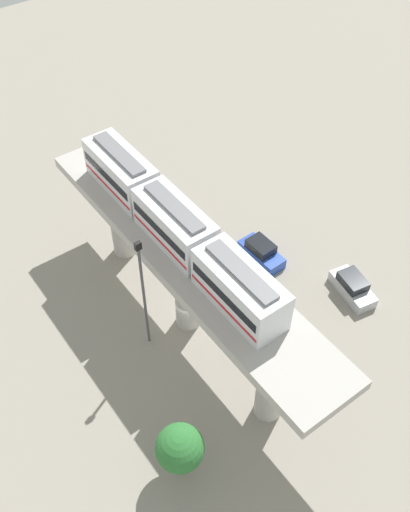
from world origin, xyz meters
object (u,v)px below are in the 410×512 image
object	(u,v)px
train	(175,224)
tree_near_viaduct	(180,448)
parked_car_blue	(261,252)
signal_post	(143,291)
parked_car_silver	(352,287)

from	to	relation	value
train	tree_near_viaduct	xyz separation A→B (m)	(-7.18, -10.57, -6.31)
parked_car_blue	tree_near_viaduct	distance (m)	19.63
train	parked_car_blue	xyz separation A→B (m)	(8.81, 0.56, -8.79)
parked_car_blue	signal_post	size ratio (longest dim) A/B	0.40
train	parked_car_silver	size ratio (longest dim) A/B	4.60
train	tree_near_viaduct	bearing A→B (deg)	-124.21
tree_near_viaduct	parked_car_blue	bearing A→B (deg)	34.82
train	parked_car_blue	world-z (taller)	train
parked_car_silver	signal_post	xyz separation A→B (m)	(-15.62, 5.80, 5.08)
parked_car_blue	tree_near_viaduct	bearing A→B (deg)	-146.73
tree_near_viaduct	parked_car_silver	bearing A→B (deg)	11.25
parked_car_blue	train	bearing A→B (deg)	-177.94
train	tree_near_viaduct	size ratio (longest dim) A/B	4.31
parked_car_silver	signal_post	bearing A→B (deg)	170.31
parked_car_blue	parked_car_silver	world-z (taller)	same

